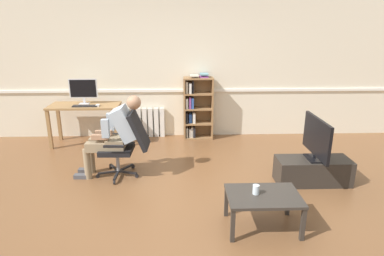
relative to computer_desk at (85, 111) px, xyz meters
name	(u,v)px	position (x,y,z in m)	size (l,w,h in m)	color
ground_plane	(183,200)	(1.77, -2.15, -0.64)	(18.00, 18.00, 0.00)	brown
back_wall	(181,68)	(1.77, 0.50, 0.71)	(12.00, 0.13, 2.70)	beige
computer_desk	(85,111)	(0.00, 0.00, 0.00)	(1.26, 0.57, 0.76)	#9E7547
imac_monitor	(83,89)	(-0.02, 0.08, 0.38)	(0.51, 0.14, 0.46)	silver
keyboard	(85,106)	(0.05, -0.14, 0.13)	(0.43, 0.12, 0.02)	black
computer_mouse	(98,105)	(0.27, -0.12, 0.13)	(0.06, 0.10, 0.03)	white
bookshelf	(196,108)	(2.05, 0.29, -0.04)	(0.57, 0.29, 1.27)	olive
radiator	(145,122)	(1.04, 0.39, -0.35)	(0.78, 0.08, 0.59)	white
office_chair	(127,142)	(0.97, -1.39, -0.12)	(0.79, 0.61, 0.98)	black
person_seated	(114,134)	(0.79, -1.38, 0.01)	(1.02, 0.40, 1.21)	#937F60
tv_stand	(313,171)	(3.61, -1.72, -0.46)	(1.02, 0.41, 0.36)	#2D2823
tv_screen	(317,138)	(3.61, -1.72, 0.03)	(0.20, 0.84, 0.59)	black
coffee_table	(263,199)	(2.64, -2.77, -0.29)	(0.79, 0.55, 0.40)	#332D28
drinking_glass	(256,190)	(2.56, -2.75, -0.19)	(0.07, 0.07, 0.10)	silver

